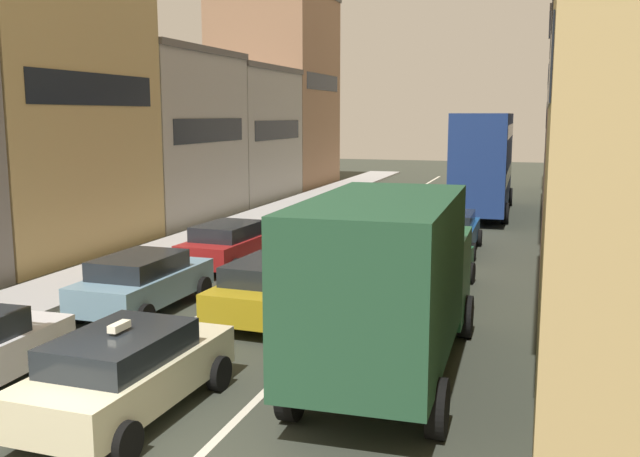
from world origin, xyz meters
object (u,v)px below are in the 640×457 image
taxi_centre_lane_front (127,370)px  sedan_left_lane_third (230,244)px  removalist_box_truck (390,277)px  wagon_right_lane_far (451,231)px  hatchback_centre_lane_third (322,249)px  sedan_centre_lane_second (272,287)px  coupe_centre_lane_fourth (372,222)px  wagon_left_lane_second (143,281)px  bus_mid_queue_primary (484,158)px  sedan_right_lane_behind_truck (429,265)px

taxi_centre_lane_front → sedan_left_lane_third: 11.67m
removalist_box_truck → wagon_right_lane_far: (-0.48, 13.02, -1.18)m
hatchback_centre_lane_third → sedan_left_lane_third: bearing=92.5°
sedan_centre_lane_second → coupe_centre_lane_fourth: (-0.08, 11.12, 0.00)m
wagon_left_lane_second → bus_mid_queue_primary: 22.22m
sedan_centre_lane_second → hatchback_centre_lane_third: same height
sedan_right_lane_behind_truck → bus_mid_queue_primary: 17.04m
coupe_centre_lane_fourth → bus_mid_queue_primary: size_ratio=0.42×
hatchback_centre_lane_third → wagon_right_lane_far: bearing=-32.4°
wagon_left_lane_second → hatchback_centre_lane_third: 6.32m
wagon_right_lane_far → bus_mid_queue_primary: bus_mid_queue_primary is taller
sedan_centre_lane_second → bus_mid_queue_primary: bearing=-6.4°
removalist_box_truck → sedan_left_lane_third: 10.86m
coupe_centre_lane_fourth → wagon_right_lane_far: 3.43m
wagon_right_lane_far → bus_mid_queue_primary: 10.89m
taxi_centre_lane_front → wagon_right_lane_far: taxi_centre_lane_front is taller
wagon_right_lane_far → bus_mid_queue_primary: size_ratio=0.41×
sedan_left_lane_third → coupe_centre_lane_fourth: same height
taxi_centre_lane_front → sedan_right_lane_behind_truck: size_ratio=0.99×
removalist_box_truck → sedan_right_lane_behind_truck: removalist_box_truck is taller
removalist_box_truck → bus_mid_queue_primary: 23.73m
removalist_box_truck → wagon_left_lane_second: (-6.99, 2.65, -1.18)m
removalist_box_truck → hatchback_centre_lane_third: removalist_box_truck is taller
removalist_box_truck → taxi_centre_lane_front: 5.01m
sedan_centre_lane_second → removalist_box_truck: bearing=-127.5°
wagon_left_lane_second → coupe_centre_lane_fourth: 12.02m
sedan_left_lane_third → wagon_right_lane_far: bearing=-50.6°
removalist_box_truck → coupe_centre_lane_fourth: 14.73m
removalist_box_truck → wagon_right_lane_far: 13.09m
hatchback_centre_lane_third → sedan_left_lane_third: size_ratio=1.00×
taxi_centre_lane_front → wagon_left_lane_second: size_ratio=1.01×
removalist_box_truck → hatchback_centre_lane_third: bearing=24.2°
hatchback_centre_lane_third → bus_mid_queue_primary: bearing=-10.7°
taxi_centre_lane_front → sedan_left_lane_third: size_ratio=0.99×
sedan_centre_lane_second → wagon_left_lane_second: same height
sedan_left_lane_third → bus_mid_queue_primary: bus_mid_queue_primary is taller
hatchback_centre_lane_third → sedan_left_lane_third: same height
wagon_right_lane_far → taxi_centre_lane_front: bearing=167.5°
sedan_centre_lane_second → hatchback_centre_lane_third: (-0.26, 5.07, 0.00)m
wagon_right_lane_far → wagon_left_lane_second: bearing=147.1°
sedan_centre_lane_second → wagon_right_lane_far: bearing=-14.6°
removalist_box_truck → wagon_left_lane_second: 7.56m
wagon_left_lane_second → wagon_right_lane_far: 12.25m
bus_mid_queue_primary → sedan_left_lane_third: bearing=155.1°
wagon_left_lane_second → wagon_right_lane_far: bearing=-31.4°
wagon_left_lane_second → bus_mid_queue_primary: size_ratio=0.41×
taxi_centre_lane_front → sedan_centre_lane_second: 6.13m
wagon_left_lane_second → hatchback_centre_lane_third: bearing=-28.7°
coupe_centre_lane_fourth → sedan_left_lane_third: bearing=148.0°
sedan_left_lane_third → wagon_right_lane_far: 8.20m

